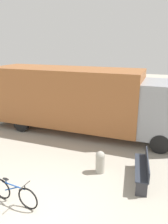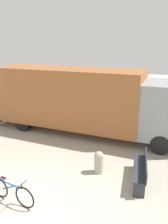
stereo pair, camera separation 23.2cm
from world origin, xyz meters
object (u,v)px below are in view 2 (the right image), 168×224
(delivery_truck, at_px, (82,98))
(bollard_near_bench, at_px, (99,161))
(bicycle_middle, at_px, (11,191))
(park_bench, at_px, (142,168))

(delivery_truck, relative_size, bollard_near_bench, 11.81)
(delivery_truck, bearing_deg, bollard_near_bench, -58.99)
(bicycle_middle, distance_m, bollard_near_bench, 2.97)
(delivery_truck, distance_m, bollard_near_bench, 4.07)
(bollard_near_bench, bearing_deg, bicycle_middle, -128.58)
(bicycle_middle, bearing_deg, park_bench, 41.89)
(park_bench, distance_m, bicycle_middle, 4.04)
(delivery_truck, distance_m, park_bench, 4.91)
(bollard_near_bench, bearing_deg, delivery_truck, 120.00)
(bicycle_middle, relative_size, bollard_near_bench, 2.00)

